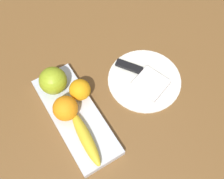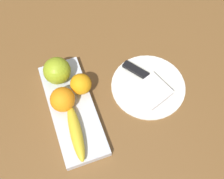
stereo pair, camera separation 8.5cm
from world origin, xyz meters
The scene contains 9 objects.
ground_plane centered at (0.00, 0.00, 0.00)m, with size 2.40×2.40×0.00m, color brown.
fruit_tray centered at (-0.04, 0.00, 0.01)m, with size 0.34×0.13×0.02m, color silver.
apple centered at (-0.15, -0.01, 0.07)m, with size 0.08×0.08×0.08m, color #95AE23.
banana centered at (0.05, -0.01, 0.04)m, with size 0.17×0.03×0.03m, color gold.
orange_near_apple centered at (-0.05, -0.02, 0.06)m, with size 0.07×0.07×0.07m, color orange.
orange_near_banana centered at (-0.09, 0.05, 0.06)m, with size 0.06×0.06×0.06m, color orange.
dinner_plate centered at (-0.04, 0.25, 0.00)m, with size 0.24×0.24×0.01m, color white.
folded_napkin centered at (-0.01, 0.25, 0.02)m, with size 0.09×0.09×0.02m, color white.
knife centered at (-0.09, 0.24, 0.01)m, with size 0.16×0.12×0.01m.
Camera 2 is at (0.35, -0.01, 0.80)m, focal length 46.56 mm.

